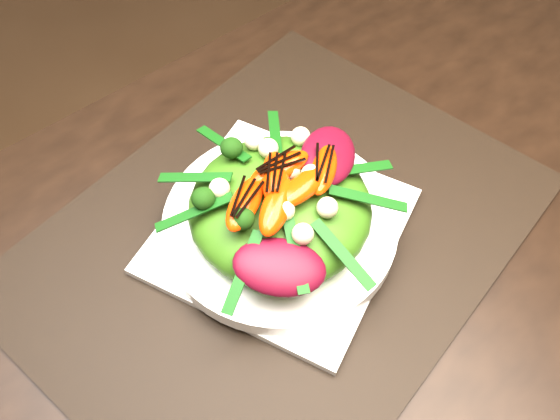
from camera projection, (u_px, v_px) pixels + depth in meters
dining_table at (414, 306)px, 0.61m from camera, size 1.60×0.90×0.75m
placemat at (280, 234)px, 0.63m from camera, size 0.60×0.49×0.00m
plate_base at (280, 230)px, 0.63m from camera, size 0.30×0.30×0.01m
salad_bowl at (280, 223)px, 0.62m from camera, size 0.26×0.26×0.02m
lettuce_mound at (280, 207)px, 0.59m from camera, size 0.22×0.22×0.06m
radicchio_leaf at (328, 156)px, 0.59m from camera, size 0.10×0.09×0.02m
orange_segment at (261, 162)px, 0.58m from camera, size 0.07×0.04×0.02m
broccoli_floret at (219, 201)px, 0.55m from camera, size 0.03×0.03×0.03m
macadamia_nut at (335, 209)px, 0.55m from camera, size 0.03×0.03×0.02m
balsamic_drizzle at (261, 156)px, 0.57m from camera, size 0.04×0.01×0.00m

